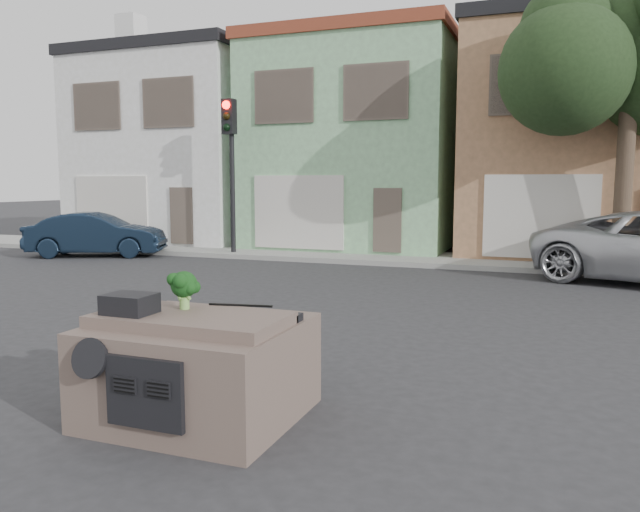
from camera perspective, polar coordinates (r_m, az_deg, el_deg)
The scene contains 12 objects.
ground_plane at distance 9.40m, azimuth -1.10°, elevation -8.24°, with size 120.00×120.00×0.00m, color #303033.
sidewalk at distance 19.36m, azimuth 10.57°, elevation -0.33°, with size 40.00×3.00×0.15m, color gray.
townhouse_white at distance 27.09m, azimuth -11.46°, elevation 9.48°, with size 7.20×8.20×7.55m, color white.
townhouse_mint at distance 23.97m, azimuth 4.13°, elevation 9.97°, with size 7.20×8.20×7.55m, color #8DC790.
townhouse_tan at distance 22.97m, azimuth 22.63°, elevation 9.61°, with size 7.20×8.20×7.55m, color #A67652.
navy_sedan at distance 21.85m, azimuth -19.70°, elevation -0.01°, with size 1.52×4.35×1.43m, color #142132.
traffic_signal at distance 20.47m, azimuth -8.15°, elevation 7.04°, with size 0.40×0.40×5.10m, color black.
tree_near at distance 18.38m, azimuth 26.31°, elevation 11.76°, with size 4.40×4.00×8.50m, color #213619.
car_dashboard at distance 6.66m, azimuth -10.92°, elevation -9.69°, with size 2.00×1.80×1.12m, color brown.
instrument_hump at distance 6.55m, azimuth -17.00°, elevation -4.20°, with size 0.48×0.38×0.20m, color black.
wiper_arm at distance 6.71m, azimuth -7.28°, elevation -4.48°, with size 0.70×0.03×0.02m, color black.
broccoli at distance 6.62m, azimuth -12.32°, elevation -3.03°, with size 0.33×0.33×0.41m, color #103410.
Camera 1 is at (3.39, -8.42, 2.43)m, focal length 35.00 mm.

